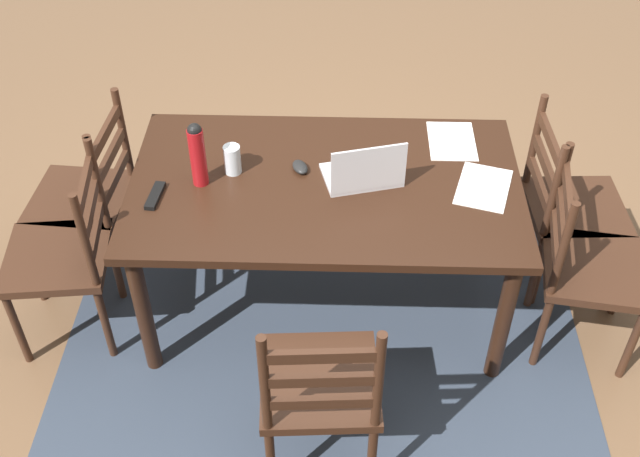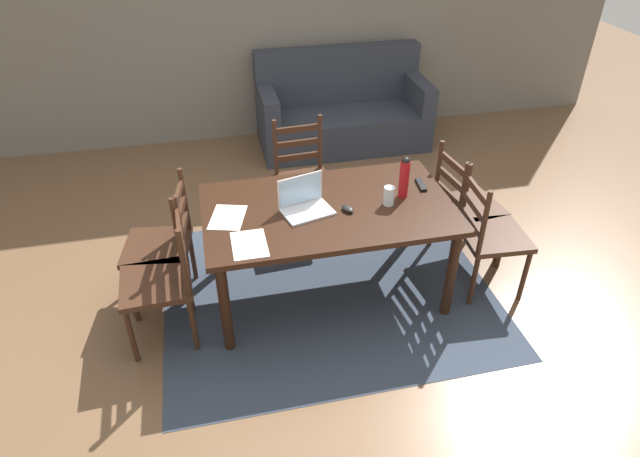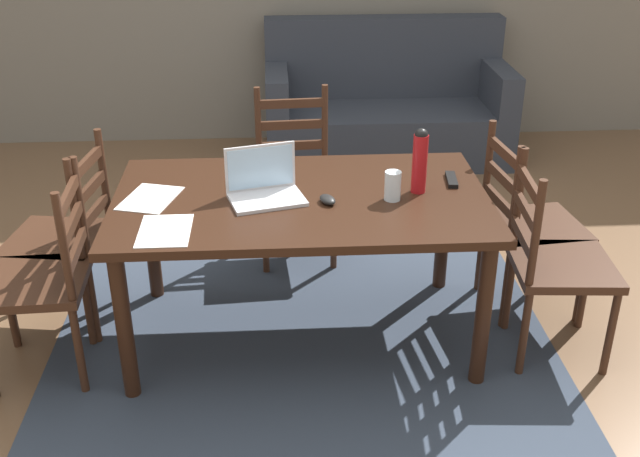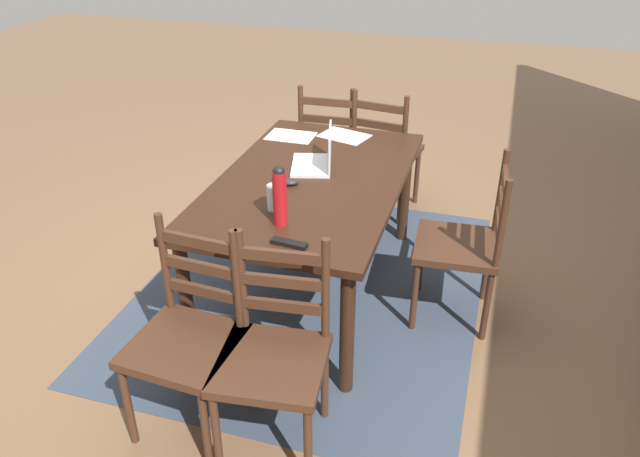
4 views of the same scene
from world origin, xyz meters
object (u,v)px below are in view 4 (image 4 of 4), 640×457
(chair_right_near, at_px, (189,338))
(water_bottle, at_px, (280,195))
(chair_right_far, at_px, (273,355))
(computer_mouse, at_px, (290,182))
(chair_far_head, at_px, (464,245))
(tv_remote, at_px, (289,243))
(chair_left_near, at_px, (332,147))
(drinking_glass, at_px, (274,198))
(laptop, at_px, (319,157))
(chair_left_far, at_px, (384,153))
(dining_table, at_px, (311,192))

(chair_right_near, relative_size, water_bottle, 3.16)
(chair_right_far, height_order, computer_mouse, chair_right_far)
(chair_far_head, relative_size, tv_remote, 5.59)
(chair_left_near, relative_size, drinking_glass, 7.19)
(drinking_glass, bearing_deg, tv_remote, 30.95)
(laptop, relative_size, water_bottle, 1.22)
(chair_left_far, height_order, laptop, laptop)
(chair_left_far, distance_m, drinking_glass, 1.59)
(dining_table, xyz_separation_m, chair_left_far, (-1.13, 0.19, -0.19))
(chair_right_near, height_order, laptop, laptop)
(chair_left_far, height_order, tv_remote, chair_left_far)
(computer_mouse, bearing_deg, chair_left_near, 162.51)
(chair_right_far, bearing_deg, chair_left_near, -170.23)
(chair_far_head, distance_m, chair_right_near, 1.55)
(chair_far_head, xyz_separation_m, chair_right_far, (1.13, -0.67, 0.00))
(chair_left_far, height_order, water_bottle, water_bottle)
(water_bottle, bearing_deg, chair_left_near, -172.72)
(chair_left_near, height_order, chair_right_near, same)
(chair_right_near, distance_m, water_bottle, 0.77)
(water_bottle, bearing_deg, laptop, -178.57)
(chair_far_head, height_order, chair_left_near, same)
(chair_left_far, bearing_deg, chair_right_near, -9.70)
(laptop, bearing_deg, chair_far_head, 79.47)
(drinking_glass, bearing_deg, chair_left_far, 170.59)
(chair_right_far, bearing_deg, computer_mouse, -164.84)
(chair_left_near, distance_m, water_bottle, 1.73)
(chair_right_near, relative_size, computer_mouse, 9.50)
(dining_table, height_order, drinking_glass, drinking_glass)
(chair_left_near, distance_m, computer_mouse, 1.28)
(chair_left_near, distance_m, tv_remote, 1.88)
(chair_right_far, distance_m, chair_left_far, 2.26)
(laptop, bearing_deg, chair_left_far, 168.73)
(chair_right_near, distance_m, drinking_glass, 0.81)
(chair_far_head, bearing_deg, chair_right_near, -43.13)
(dining_table, distance_m, chair_left_near, 1.16)
(drinking_glass, height_order, computer_mouse, drinking_glass)
(chair_right_far, height_order, laptop, laptop)
(chair_left_near, xyz_separation_m, laptop, (0.96, 0.19, 0.33))
(tv_remote, bearing_deg, drinking_glass, 37.07)
(chair_far_head, xyz_separation_m, drinking_glass, (0.40, -0.93, 0.34))
(chair_left_near, relative_size, chair_left_far, 1.00)
(dining_table, distance_m, chair_far_head, 0.89)
(chair_far_head, relative_size, drinking_glass, 7.19)
(chair_far_head, relative_size, chair_left_far, 1.00)
(chair_right_far, xyz_separation_m, water_bottle, (-0.60, -0.18, 0.43))
(dining_table, height_order, chair_right_near, chair_right_near)
(chair_right_far, distance_m, computer_mouse, 1.09)
(chair_far_head, height_order, chair_left_far, same)
(laptop, distance_m, water_bottle, 0.70)
(dining_table, height_order, chair_left_near, chair_left_near)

